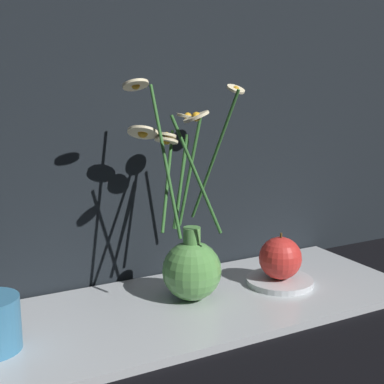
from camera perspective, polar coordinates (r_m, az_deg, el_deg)
The scene contains 5 objects.
ground_plane at distance 0.87m, azimuth -0.18°, elevation -12.47°, with size 6.00×6.00×0.00m, color black.
shelf at distance 0.87m, azimuth -0.18°, elevation -12.10°, with size 0.75×0.28×0.01m.
vase_with_flowers at distance 0.86m, azimuth -0.16°, elevation -7.13°, with size 0.22×0.17×0.35m.
saucer_plate at distance 0.95m, azimuth 9.33°, elevation -9.37°, with size 0.12×0.12×0.01m.
orange_fruit at distance 0.94m, azimuth 9.41°, elevation -6.98°, with size 0.07×0.07×0.08m.
Camera 1 is at (-0.37, -0.70, 0.35)m, focal length 50.00 mm.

